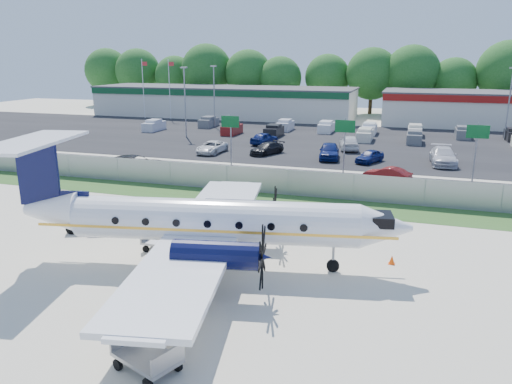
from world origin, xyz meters
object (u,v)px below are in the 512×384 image
(baggage_cart_far, at_px, (163,241))
(pushback_tug, at_px, (93,218))
(baggage_cart_near, at_px, (147,356))
(aircraft, at_px, (206,220))

(baggage_cart_far, bearing_deg, pushback_tug, 162.21)
(pushback_tug, bearing_deg, baggage_cart_near, -48.39)
(baggage_cart_near, bearing_deg, pushback_tug, 131.61)
(pushback_tug, xyz_separation_m, baggage_cart_near, (10.53, -11.85, -0.14))
(pushback_tug, xyz_separation_m, baggage_cart_far, (5.79, -1.86, -0.19))
(baggage_cart_far, bearing_deg, baggage_cart_near, -64.66)
(pushback_tug, distance_m, baggage_cart_far, 6.09)
(aircraft, height_order, baggage_cart_far, aircraft)
(aircraft, relative_size, baggage_cart_near, 7.82)
(aircraft, relative_size, pushback_tug, 6.55)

